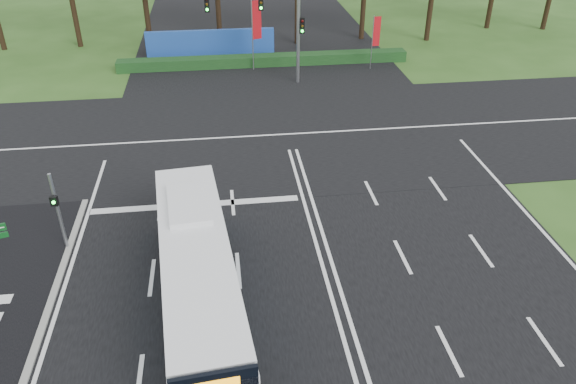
% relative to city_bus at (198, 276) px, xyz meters
% --- Properties ---
extents(ground, '(120.00, 120.00, 0.00)m').
position_rel_city_bus_xyz_m(ground, '(4.71, 2.08, -1.60)').
color(ground, '#2E521B').
rests_on(ground, ground).
extents(road_main, '(20.00, 120.00, 0.04)m').
position_rel_city_bus_xyz_m(road_main, '(4.71, 2.08, -1.58)').
color(road_main, black).
rests_on(road_main, ground).
extents(road_cross, '(120.00, 14.00, 0.05)m').
position_rel_city_bus_xyz_m(road_cross, '(4.71, 14.08, -1.58)').
color(road_cross, black).
rests_on(road_cross, ground).
extents(kerb_strip, '(0.25, 18.00, 0.12)m').
position_rel_city_bus_xyz_m(kerb_strip, '(-5.39, -0.92, -1.54)').
color(kerb_strip, gray).
rests_on(kerb_strip, ground).
extents(city_bus, '(3.37, 11.27, 3.19)m').
position_rel_city_bus_xyz_m(city_bus, '(0.00, 0.00, 0.00)').
color(city_bus, '#61A9E2').
rests_on(city_bus, ground).
extents(pedestrian_signal, '(0.30, 0.42, 3.50)m').
position_rel_city_bus_xyz_m(pedestrian_signal, '(-5.49, 4.43, 0.31)').
color(pedestrian_signal, gray).
rests_on(pedestrian_signal, ground).
extents(banner_flag_mid, '(0.73, 0.30, 5.14)m').
position_rel_city_bus_xyz_m(banner_flag_mid, '(4.05, 25.79, 1.72)').
color(banner_flag_mid, gray).
rests_on(banner_flag_mid, ground).
extents(banner_flag_right, '(0.59, 0.11, 3.98)m').
position_rel_city_bus_xyz_m(banner_flag_right, '(12.73, 24.71, 1.02)').
color(banner_flag_right, gray).
rests_on(banner_flag_right, ground).
extents(traffic_light_gantry, '(8.41, 0.28, 7.00)m').
position_rel_city_bus_xyz_m(traffic_light_gantry, '(4.92, 22.58, 3.06)').
color(traffic_light_gantry, gray).
rests_on(traffic_light_gantry, ground).
extents(hedge, '(22.00, 1.20, 0.80)m').
position_rel_city_bus_xyz_m(hedge, '(4.71, 26.58, -1.20)').
color(hedge, '#133415').
rests_on(hedge, ground).
extents(blue_hoarding, '(10.00, 0.30, 2.20)m').
position_rel_city_bus_xyz_m(blue_hoarding, '(0.71, 29.08, -0.50)').
color(blue_hoarding, '#1E49A5').
rests_on(blue_hoarding, ground).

